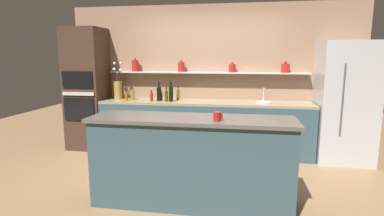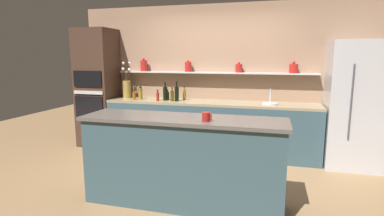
{
  "view_description": "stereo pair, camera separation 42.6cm",
  "coord_description": "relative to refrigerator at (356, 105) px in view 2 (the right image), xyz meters",
  "views": [
    {
      "loc": [
        0.53,
        -3.86,
        1.68
      ],
      "look_at": [
        -0.15,
        0.29,
        0.96
      ],
      "focal_mm": 28.0,
      "sensor_mm": 36.0,
      "label": 1
    },
    {
      "loc": [
        0.95,
        -3.77,
        1.68
      ],
      "look_at": [
        -0.15,
        0.29,
        0.96
      ],
      "focal_mm": 28.0,
      "sensor_mm": 36.0,
      "label": 2
    }
  ],
  "objects": [
    {
      "name": "bottle_sauce_8",
      "position": [
        -3.18,
        -0.08,
        0.04
      ],
      "size": [
        0.05,
        0.05,
        0.19
      ],
      "color": "maroon",
      "rests_on": "back_counter_unit"
    },
    {
      "name": "bottle_wine_5",
      "position": [
        -3.07,
        0.0,
        0.08
      ],
      "size": [
        0.08,
        0.08,
        0.33
      ],
      "color": "black",
      "rests_on": "back_counter_unit"
    },
    {
      "name": "bottle_sauce_3",
      "position": [
        -3.65,
        -0.07,
        0.03
      ],
      "size": [
        0.05,
        0.05,
        0.17
      ],
      "color": "#9E4C0A",
      "rests_on": "back_counter_unit"
    },
    {
      "name": "ground_plane",
      "position": [
        -2.18,
        -1.2,
        -0.96
      ],
      "size": [
        12.0,
        12.0,
        0.0
      ],
      "primitive_type": "plane",
      "color": "olive"
    },
    {
      "name": "refrigerator",
      "position": [
        0.0,
        0.0,
        0.0
      ],
      "size": [
        0.85,
        0.73,
        1.93
      ],
      "color": "#B7B7BC",
      "rests_on": "ground_plane"
    },
    {
      "name": "back_counter_unit",
      "position": [
        -2.27,
        0.04,
        -0.5
      ],
      "size": [
        3.65,
        0.62,
        0.92
      ],
      "color": "#334C56",
      "rests_on": "ground_plane"
    },
    {
      "name": "sink_fixture",
      "position": [
        -1.26,
        0.05,
        -0.02
      ],
      "size": [
        0.27,
        0.27,
        0.25
      ],
      "color": "#B7B7BC",
      "rests_on": "back_counter_unit"
    },
    {
      "name": "bottle_oil_0",
      "position": [
        -2.92,
        -0.06,
        0.06
      ],
      "size": [
        0.06,
        0.06,
        0.25
      ],
      "color": "#47380A",
      "rests_on": "back_counter_unit"
    },
    {
      "name": "island_counter",
      "position": [
        -2.18,
        -1.86,
        -0.45
      ],
      "size": [
        2.29,
        0.61,
        1.02
      ],
      "color": "#334C56",
      "rests_on": "ground_plane"
    },
    {
      "name": "coffee_mug",
      "position": [
        -1.88,
        -2.0,
        0.1
      ],
      "size": [
        0.1,
        0.08,
        0.1
      ],
      "color": "maroon",
      "rests_on": "island_counter"
    },
    {
      "name": "bottle_wine_7",
      "position": [
        -2.84,
        -0.04,
        0.09
      ],
      "size": [
        0.08,
        0.08,
        0.35
      ],
      "color": "black",
      "rests_on": "back_counter_unit"
    },
    {
      "name": "back_wall_unit",
      "position": [
        -2.18,
        0.4,
        0.34
      ],
      "size": [
        5.2,
        0.28,
        2.6
      ],
      "color": "#937056",
      "rests_on": "ground_plane"
    },
    {
      "name": "bottle_sauce_6",
      "position": [
        -3.06,
        0.11,
        0.03
      ],
      "size": [
        0.06,
        0.06,
        0.18
      ],
      "color": "black",
      "rests_on": "back_counter_unit"
    },
    {
      "name": "oven_tower",
      "position": [
        -4.44,
        0.04,
        0.14
      ],
      "size": [
        0.67,
        0.64,
        2.2
      ],
      "color": "#3D281E",
      "rests_on": "ground_plane"
    },
    {
      "name": "bottle_oil_1",
      "position": [
        -3.61,
        0.15,
        0.04
      ],
      "size": [
        0.06,
        0.06,
        0.22
      ],
      "color": "brown",
      "rests_on": "back_counter_unit"
    },
    {
      "name": "bottle_oil_4",
      "position": [
        -2.76,
        0.15,
        0.05
      ],
      "size": [
        0.05,
        0.05,
        0.24
      ],
      "color": "brown",
      "rests_on": "back_counter_unit"
    },
    {
      "name": "bottle_oil_2",
      "position": [
        -3.54,
        -0.02,
        0.04
      ],
      "size": [
        0.06,
        0.06,
        0.22
      ],
      "color": "olive",
      "rests_on": "back_counter_unit"
    },
    {
      "name": "flower_vase",
      "position": [
        -3.87,
        0.11,
        0.15
      ],
      "size": [
        0.18,
        0.15,
        0.68
      ],
      "color": "olive",
      "rests_on": "back_counter_unit"
    }
  ]
}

